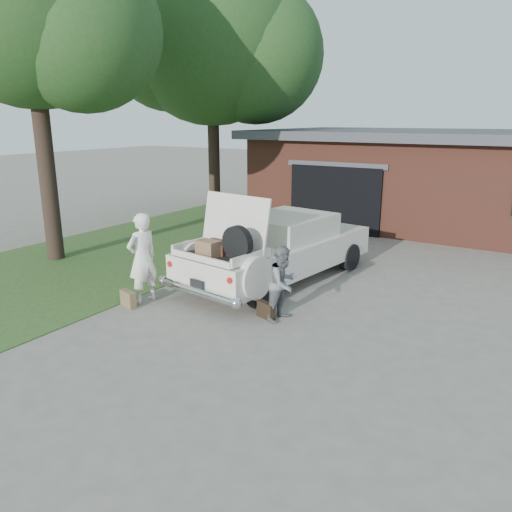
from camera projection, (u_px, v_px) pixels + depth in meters
The scene contains 10 objects.
ground at pixel (240, 318), 9.66m from camera, with size 90.00×90.00×0.00m, color gray.
grass_strip at pixel (143, 247), 14.91m from camera, with size 6.00×16.00×0.02m, color #2D4C1E.
house at pixel (437, 177), 18.09m from camera, with size 12.80×7.80×3.30m.
tree_left at pixel (31, 10), 11.99m from camera, with size 6.00×5.22×9.14m.
tree_back at pixel (214, 41), 18.09m from camera, with size 7.59×6.60×10.02m.
sedan at pixel (278, 248), 11.72m from camera, with size 2.77×5.56×2.20m.
woman_left at pixel (142, 258), 10.24m from camera, with size 0.69×0.45×1.90m, color white.
woman_right at pixel (283, 283), 9.39m from camera, with size 0.71×0.55×1.45m, color slate.
suitcase_left at pixel (128, 299), 10.18m from camera, with size 0.44×0.14×0.34m, color olive.
suitcase_right at pixel (266, 310), 9.60m from camera, with size 0.41×0.13×0.32m, color black.
Camera 1 is at (5.02, -7.45, 3.74)m, focal length 35.00 mm.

